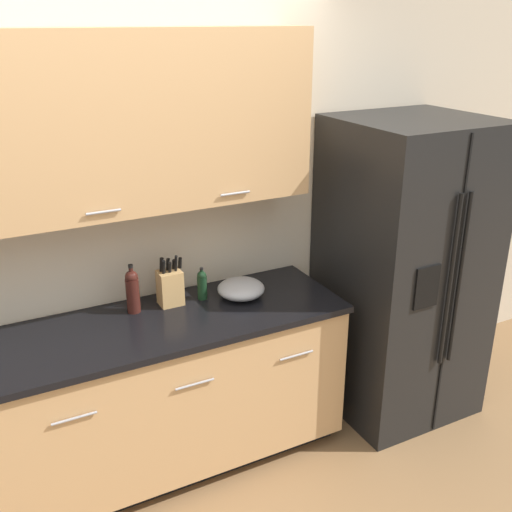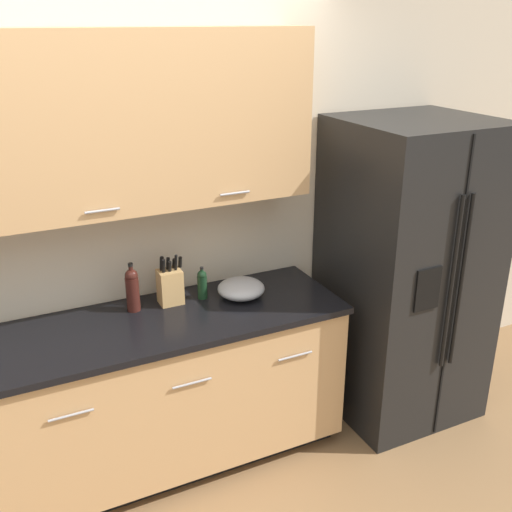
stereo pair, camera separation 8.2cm
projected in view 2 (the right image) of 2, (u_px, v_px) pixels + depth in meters
The scene contains 7 objects.
wall_back at pixel (108, 199), 3.03m from camera, with size 10.00×0.39×2.60m.
counter_unit at pixel (121, 403), 3.14m from camera, with size 2.41×0.64×0.91m.
refrigerator at pixel (406, 272), 3.60m from camera, with size 0.83×0.82×1.83m.
knife_block at pixel (170, 285), 3.20m from camera, with size 0.14×0.11×0.28m.
wine_bottle at pixel (132, 289), 3.11m from camera, with size 0.07×0.07×0.27m.
oil_bottle at pixel (202, 284), 3.26m from camera, with size 0.05×0.05×0.18m.
mixing_bowl at pixel (241, 289), 3.29m from camera, with size 0.26×0.26×0.10m.
Camera 2 is at (-0.64, -1.83, 2.34)m, focal length 42.00 mm.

